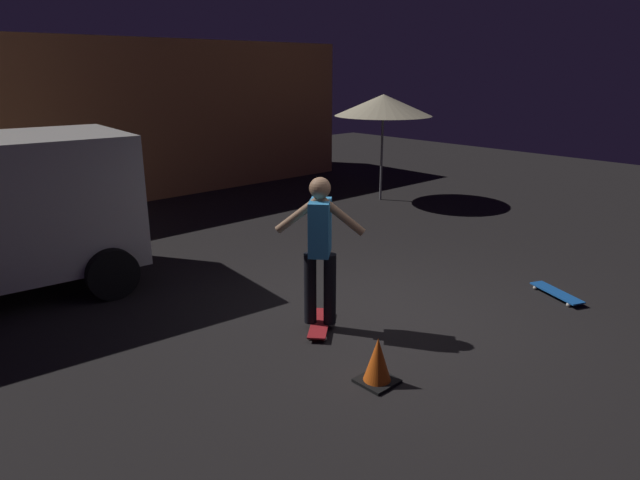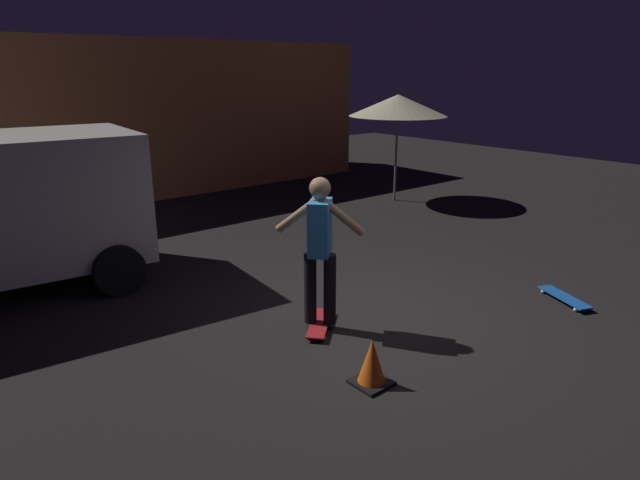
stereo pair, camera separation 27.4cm
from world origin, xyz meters
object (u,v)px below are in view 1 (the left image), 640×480
(patio_umbrella, at_px, (383,105))
(skateboard_ridden, at_px, (320,323))
(traffic_cone, at_px, (378,362))
(skateboard_spare, at_px, (557,293))
(skater, at_px, (320,241))

(patio_umbrella, height_order, skateboard_ridden, patio_umbrella)
(skateboard_ridden, xyz_separation_m, traffic_cone, (-0.38, -1.21, 0.16))
(skateboard_ridden, bearing_deg, traffic_cone, -107.39)
(traffic_cone, bearing_deg, skateboard_spare, -3.46)
(skateboard_spare, relative_size, traffic_cone, 1.73)
(skater, distance_m, traffic_cone, 1.51)
(traffic_cone, bearing_deg, skater, 72.61)
(patio_umbrella, distance_m, skateboard_spare, 6.17)
(skateboard_ridden, distance_m, skateboard_spare, 3.19)
(skateboard_ridden, height_order, skater, skater)
(skateboard_ridden, bearing_deg, patio_umbrella, 35.68)
(patio_umbrella, xyz_separation_m, traffic_cone, (-5.75, -5.06, -1.86))
(skater, bearing_deg, skateboard_spare, -26.15)
(patio_umbrella, xyz_separation_m, skater, (-5.37, -3.85, -1.04))
(patio_umbrella, distance_m, skateboard_ridden, 6.91)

